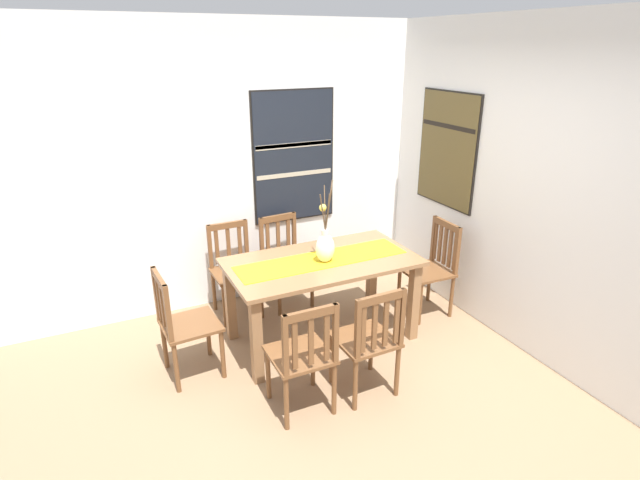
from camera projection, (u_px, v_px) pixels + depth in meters
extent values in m
cube|color=#8E7051|center=(325.00, 396.00, 3.80)|extent=(6.40, 6.40, 0.03)
cube|color=white|center=(240.00, 167.00, 4.86)|extent=(6.40, 0.12, 2.70)
cube|color=white|center=(533.00, 192.00, 4.06)|extent=(0.12, 6.40, 2.70)
cube|color=#8E6642|center=(322.00, 262.00, 4.26)|extent=(1.60, 0.86, 0.03)
cube|color=#8E6642|center=(257.00, 341.00, 3.82)|extent=(0.08, 0.08, 0.72)
cube|color=#8E6642|center=(414.00, 302.00, 4.40)|extent=(0.08, 0.08, 0.72)
cube|color=#8E6642|center=(230.00, 301.00, 4.40)|extent=(0.08, 0.08, 0.72)
cube|color=#8E6642|center=(372.00, 271.00, 4.99)|extent=(0.08, 0.08, 0.72)
cube|color=gold|center=(322.00, 260.00, 4.26)|extent=(1.48, 0.36, 0.01)
ellipsoid|color=silver|center=(325.00, 248.00, 4.17)|extent=(0.16, 0.14, 0.25)
cylinder|color=silver|center=(325.00, 233.00, 4.12)|extent=(0.06, 0.06, 0.05)
cylinder|color=brown|center=(327.00, 212.00, 4.05)|extent=(0.03, 0.04, 0.31)
cylinder|color=brown|center=(328.00, 210.00, 4.02)|extent=(0.02, 0.10, 0.36)
cylinder|color=brown|center=(325.00, 207.00, 4.11)|extent=(0.05, 0.12, 0.35)
cylinder|color=brown|center=(329.00, 205.00, 4.12)|extent=(0.14, 0.14, 0.38)
cylinder|color=brown|center=(323.00, 212.00, 4.04)|extent=(0.07, 0.03, 0.31)
sphere|color=#E5CC4C|center=(323.00, 208.00, 4.09)|extent=(0.06, 0.06, 0.06)
cube|color=brown|center=(287.00, 264.00, 4.97)|extent=(0.45, 0.45, 0.03)
cylinder|color=brown|center=(312.00, 287.00, 4.99)|extent=(0.04, 0.04, 0.42)
cylinder|color=brown|center=(279.00, 296.00, 4.82)|extent=(0.04, 0.04, 0.42)
cylinder|color=brown|center=(295.00, 274.00, 5.28)|extent=(0.04, 0.04, 0.42)
cylinder|color=brown|center=(264.00, 281.00, 5.11)|extent=(0.04, 0.04, 0.42)
cube|color=brown|center=(294.00, 233.00, 5.12)|extent=(0.04, 0.04, 0.44)
cube|color=brown|center=(262.00, 239.00, 4.95)|extent=(0.04, 0.04, 0.44)
cube|color=brown|center=(277.00, 218.00, 4.97)|extent=(0.38, 0.06, 0.06)
cube|color=brown|center=(288.00, 235.00, 5.09)|extent=(0.04, 0.02, 0.35)
cube|color=brown|center=(278.00, 237.00, 5.04)|extent=(0.04, 0.02, 0.35)
cube|color=brown|center=(268.00, 239.00, 4.99)|extent=(0.04, 0.02, 0.35)
cube|color=brown|center=(190.00, 325.00, 3.90)|extent=(0.45, 0.45, 0.03)
cylinder|color=brown|center=(208.00, 333.00, 4.21)|extent=(0.04, 0.04, 0.42)
cylinder|color=brown|center=(223.00, 354.00, 3.92)|extent=(0.04, 0.04, 0.42)
cylinder|color=brown|center=(165.00, 345.00, 4.04)|extent=(0.04, 0.04, 0.42)
cylinder|color=brown|center=(176.00, 368.00, 3.75)|extent=(0.04, 0.04, 0.42)
cube|color=brown|center=(156.00, 294.00, 3.87)|extent=(0.04, 0.04, 0.45)
cube|color=brown|center=(168.00, 314.00, 3.58)|extent=(0.04, 0.04, 0.45)
cube|color=brown|center=(159.00, 280.00, 3.65)|extent=(0.06, 0.38, 0.06)
cube|color=brown|center=(159.00, 299.00, 3.82)|extent=(0.02, 0.04, 0.36)
cube|color=brown|center=(162.00, 305.00, 3.73)|extent=(0.02, 0.04, 0.36)
cube|color=brown|center=(166.00, 312.00, 3.64)|extent=(0.02, 0.04, 0.36)
cube|color=brown|center=(300.00, 355.00, 3.52)|extent=(0.42, 0.42, 0.03)
cylinder|color=brown|center=(268.00, 374.00, 3.69)|extent=(0.04, 0.04, 0.42)
cylinder|color=brown|center=(313.00, 361.00, 3.83)|extent=(0.04, 0.04, 0.42)
cylinder|color=brown|center=(286.00, 403.00, 3.38)|extent=(0.04, 0.04, 0.42)
cylinder|color=brown|center=(334.00, 389.00, 3.53)|extent=(0.04, 0.04, 0.42)
cube|color=brown|center=(285.00, 346.00, 3.21)|extent=(0.04, 0.04, 0.44)
cube|color=brown|center=(336.00, 333.00, 3.35)|extent=(0.04, 0.04, 0.44)
cube|color=brown|center=(311.00, 314.00, 3.21)|extent=(0.38, 0.03, 0.06)
cube|color=brown|center=(295.00, 346.00, 3.24)|extent=(0.04, 0.02, 0.35)
cube|color=brown|center=(311.00, 341.00, 3.28)|extent=(0.04, 0.02, 0.35)
cube|color=brown|center=(327.00, 337.00, 3.33)|extent=(0.04, 0.02, 0.35)
cube|color=brown|center=(427.00, 271.00, 4.80)|extent=(0.43, 0.43, 0.03)
cylinder|color=brown|center=(420.00, 304.00, 4.66)|extent=(0.04, 0.04, 0.42)
cylinder|color=brown|center=(399.00, 288.00, 4.97)|extent=(0.04, 0.04, 0.42)
cylinder|color=brown|center=(452.00, 297.00, 4.80)|extent=(0.04, 0.04, 0.42)
cylinder|color=brown|center=(429.00, 282.00, 5.11)|extent=(0.04, 0.04, 0.42)
cube|color=brown|center=(457.00, 251.00, 4.64)|extent=(0.04, 0.04, 0.46)
cube|color=brown|center=(434.00, 238.00, 4.94)|extent=(0.04, 0.04, 0.46)
cube|color=brown|center=(447.00, 225.00, 4.71)|extent=(0.04, 0.38, 0.06)
cube|color=brown|center=(455.00, 252.00, 4.66)|extent=(0.02, 0.04, 0.37)
cube|color=brown|center=(450.00, 249.00, 4.73)|extent=(0.02, 0.04, 0.37)
cube|color=brown|center=(445.00, 246.00, 4.79)|extent=(0.02, 0.04, 0.37)
cube|color=brown|center=(440.00, 243.00, 4.86)|extent=(0.02, 0.04, 0.37)
cube|color=brown|center=(435.00, 241.00, 4.92)|extent=(0.02, 0.04, 0.37)
cube|color=brown|center=(236.00, 273.00, 4.77)|extent=(0.43, 0.43, 0.03)
cylinder|color=brown|center=(261.00, 298.00, 4.78)|extent=(0.04, 0.04, 0.42)
cylinder|color=brown|center=(225.00, 306.00, 4.63)|extent=(0.04, 0.04, 0.42)
cylinder|color=brown|center=(249.00, 283.00, 5.08)|extent=(0.04, 0.04, 0.42)
cylinder|color=brown|center=(214.00, 290.00, 4.93)|extent=(0.04, 0.04, 0.42)
cube|color=brown|center=(246.00, 241.00, 4.92)|extent=(0.04, 0.04, 0.44)
cube|color=brown|center=(210.00, 247.00, 4.77)|extent=(0.04, 0.04, 0.44)
cube|color=brown|center=(227.00, 225.00, 4.78)|extent=(0.38, 0.04, 0.06)
cube|color=brown|center=(240.00, 243.00, 4.90)|extent=(0.04, 0.02, 0.35)
cube|color=brown|center=(228.00, 245.00, 4.85)|extent=(0.04, 0.02, 0.35)
cube|color=brown|center=(217.00, 247.00, 4.80)|extent=(0.04, 0.02, 0.35)
cube|color=brown|center=(365.00, 339.00, 3.71)|extent=(0.43, 0.43, 0.03)
cylinder|color=brown|center=(331.00, 358.00, 3.86)|extent=(0.04, 0.04, 0.42)
cylinder|color=brown|center=(371.00, 347.00, 4.02)|extent=(0.04, 0.04, 0.42)
cylinder|color=brown|center=(355.00, 385.00, 3.56)|extent=(0.04, 0.04, 0.42)
cylinder|color=brown|center=(397.00, 371.00, 3.72)|extent=(0.04, 0.04, 0.42)
cube|color=brown|center=(358.00, 329.00, 3.39)|extent=(0.04, 0.04, 0.45)
cube|color=brown|center=(402.00, 317.00, 3.54)|extent=(0.04, 0.04, 0.45)
cube|color=brown|center=(381.00, 298.00, 3.39)|extent=(0.38, 0.04, 0.06)
cube|color=brown|center=(363.00, 330.00, 3.41)|extent=(0.04, 0.02, 0.36)
cube|color=brown|center=(375.00, 327.00, 3.45)|extent=(0.04, 0.02, 0.36)
cube|color=brown|center=(386.00, 323.00, 3.49)|extent=(0.04, 0.02, 0.36)
cube|color=brown|center=(397.00, 320.00, 3.53)|extent=(0.04, 0.02, 0.36)
cube|color=black|center=(293.00, 157.00, 5.00)|extent=(0.86, 0.04, 1.30)
cube|color=black|center=(294.00, 157.00, 4.98)|extent=(0.83, 0.01, 1.27)
cube|color=#B2A893|center=(295.00, 174.00, 5.04)|extent=(0.80, 0.00, 0.04)
cube|color=#B2A893|center=(294.00, 145.00, 4.94)|extent=(0.80, 0.00, 0.05)
cube|color=#B2A893|center=(294.00, 145.00, 4.93)|extent=(0.80, 0.00, 0.04)
cube|color=black|center=(448.00, 150.00, 4.81)|extent=(0.04, 0.80, 1.09)
cube|color=brown|center=(446.00, 150.00, 4.80)|extent=(0.01, 0.77, 1.06)
cube|color=black|center=(448.00, 126.00, 4.71)|extent=(0.00, 0.74, 0.04)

